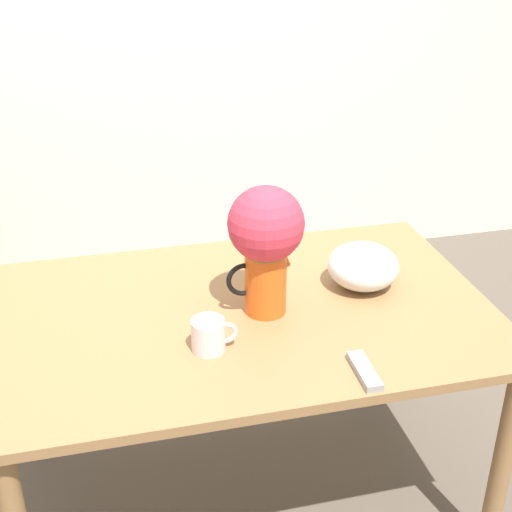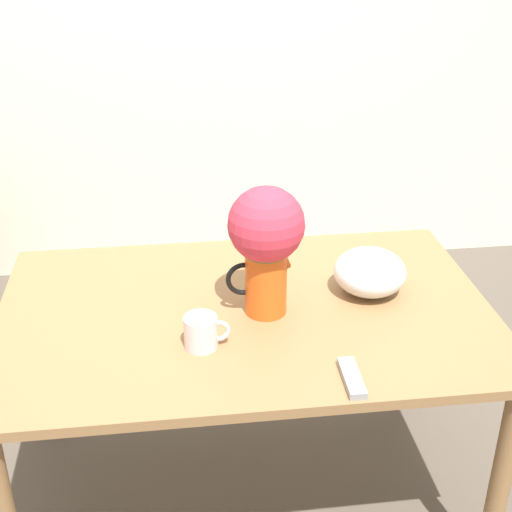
# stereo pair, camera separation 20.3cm
# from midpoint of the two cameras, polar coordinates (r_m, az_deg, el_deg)

# --- Properties ---
(wall_back) EXTENTS (8.00, 0.05, 2.60)m
(wall_back) POSITION_cam_midpoint_polar(r_m,az_deg,el_deg) (3.57, -2.71, 18.33)
(wall_back) COLOR #EDE5CC
(wall_back) RESTS_ON ground_plane
(table) EXTENTS (1.47, 0.95, 0.74)m
(table) POSITION_cam_midpoint_polar(r_m,az_deg,el_deg) (2.18, 1.86, -6.28)
(table) COLOR olive
(table) RESTS_ON ground_plane
(flower_vase) EXTENTS (0.23, 0.22, 0.39)m
(flower_vase) POSITION_cam_midpoint_polar(r_m,az_deg,el_deg) (2.01, 3.70, 1.38)
(flower_vase) COLOR #E05619
(flower_vase) RESTS_ON table
(coffee_mug) EXTENTS (0.13, 0.09, 0.09)m
(coffee_mug) POSITION_cam_midpoint_polar(r_m,az_deg,el_deg) (1.94, -1.36, -6.18)
(coffee_mug) COLOR silver
(coffee_mug) RESTS_ON table
(white_bowl) EXTENTS (0.22, 0.22, 0.14)m
(white_bowl) POSITION_cam_midpoint_polar(r_m,az_deg,el_deg) (2.23, 11.69, -1.33)
(white_bowl) COLOR silver
(white_bowl) RESTS_ON table
(remote_control) EXTENTS (0.05, 0.16, 0.02)m
(remote_control) POSITION_cam_midpoint_polar(r_m,az_deg,el_deg) (1.87, 10.82, -9.67)
(remote_control) COLOR #999999
(remote_control) RESTS_ON table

